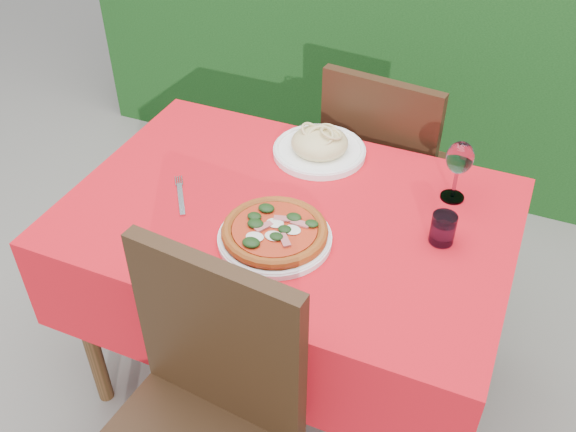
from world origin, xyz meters
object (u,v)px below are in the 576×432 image
at_px(chair_near, 198,419).
at_px(pizza_plate, 275,233).
at_px(wine_glass, 460,160).
at_px(pasta_plate, 320,146).
at_px(chair_far, 385,166).
at_px(fork, 181,199).
at_px(water_glass, 443,230).

distance_m(chair_near, pizza_plate, 0.51).
bearing_deg(wine_glass, chair_near, -115.15).
relative_size(chair_near, pasta_plate, 3.31).
bearing_deg(pizza_plate, wine_glass, 43.43).
relative_size(pizza_plate, wine_glass, 1.69).
height_order(chair_far, fork, chair_far).
bearing_deg(wine_glass, chair_far, 127.57).
bearing_deg(pizza_plate, water_glass, 23.05).
distance_m(pasta_plate, water_glass, 0.52).
xyz_separation_m(chair_far, fork, (-0.43, -0.71, 0.22)).
distance_m(water_glass, fork, 0.74).
height_order(pizza_plate, water_glass, water_glass).
relative_size(chair_far, pizza_plate, 2.89).
xyz_separation_m(chair_near, wine_glass, (0.39, 0.84, 0.32)).
xyz_separation_m(pizza_plate, pasta_plate, (-0.04, 0.44, 0.00)).
bearing_deg(pasta_plate, pizza_plate, -84.67).
height_order(chair_far, water_glass, chair_far).
bearing_deg(fork, chair_near, -92.14).
xyz_separation_m(pizza_plate, fork, (-0.32, 0.06, -0.02)).
bearing_deg(pizza_plate, chair_far, 82.40).
relative_size(chair_near, wine_glass, 5.14).
relative_size(chair_near, pizza_plate, 3.03).
bearing_deg(wine_glass, water_glass, -86.49).
relative_size(chair_near, water_glass, 11.21).
bearing_deg(wine_glass, fork, -155.99).
height_order(pasta_plate, water_glass, water_glass).
xyz_separation_m(pizza_plate, wine_glass, (0.40, 0.38, 0.11)).
bearing_deg(pasta_plate, water_glass, -30.25).
xyz_separation_m(chair_near, pizza_plate, (-0.00, 0.46, 0.21)).
distance_m(chair_near, pasta_plate, 0.93).
height_order(pasta_plate, wine_glass, wine_glass).
distance_m(pasta_plate, fork, 0.48).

